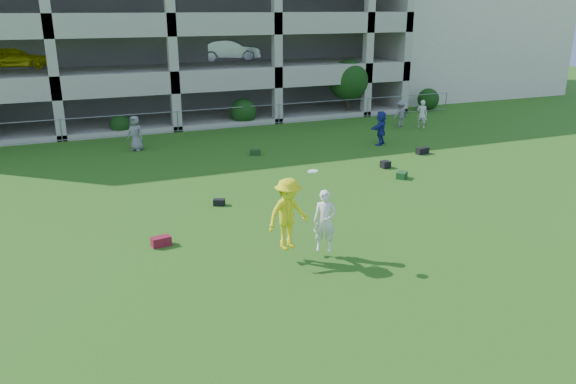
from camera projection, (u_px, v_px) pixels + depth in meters
name	position (u px, v px, depth m)	size (l,w,h in m)	color
ground	(335.00, 277.00, 14.37)	(100.00, 100.00, 0.00)	#235114
stucco_building	(431.00, 27.00, 45.73)	(16.00, 14.00, 10.00)	beige
bystander_c	(135.00, 133.00, 26.84)	(0.82, 0.53, 1.68)	slate
bystander_d	(381.00, 128.00, 27.97)	(1.57, 0.50, 1.70)	navy
bystander_e	(422.00, 114.00, 31.80)	(0.59, 0.39, 1.61)	silver
bystander_f	(401.00, 114.00, 32.17)	(0.98, 0.56, 1.52)	slate
bag_red_a	(161.00, 241.00, 16.23)	(0.55, 0.30, 0.28)	maroon
bag_black_b	(219.00, 202.00, 19.57)	(0.40, 0.25, 0.22)	black
bag_green_c	(402.00, 175.00, 22.64)	(0.50, 0.35, 0.26)	#153B1A
crate_d	(385.00, 164.00, 24.10)	(0.35, 0.35, 0.30)	black
bag_black_e	(422.00, 151.00, 26.38)	(0.60, 0.30, 0.30)	black
bag_green_g	(255.00, 152.00, 26.21)	(0.50, 0.30, 0.25)	#163513
frisbee_contest	(296.00, 215.00, 14.96)	(2.11, 1.03, 2.39)	yellow
parking_garage	(145.00, 16.00, 36.77)	(30.00, 14.00, 12.00)	#9E998C
fence	(178.00, 121.00, 30.84)	(36.06, 0.06, 1.20)	gray
shrub_row	(252.00, 98.00, 32.85)	(34.38, 2.52, 3.50)	#163D11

